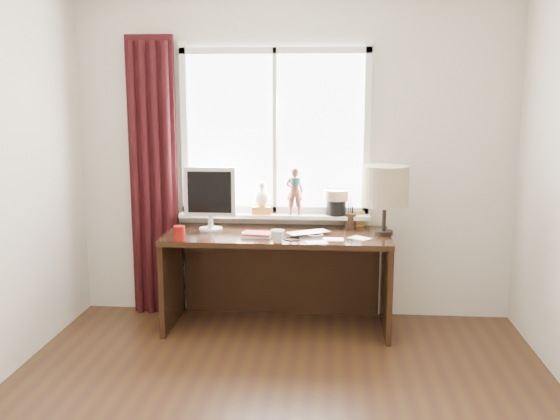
# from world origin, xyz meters

# --- Properties ---
(wall_back) EXTENTS (3.50, 0.00, 2.60)m
(wall_back) POSITION_xyz_m (0.00, 2.00, 1.30)
(wall_back) COLOR beige
(wall_back) RESTS_ON ground
(wall_front) EXTENTS (3.50, 0.00, 2.60)m
(wall_front) POSITION_xyz_m (0.00, -2.00, 1.30)
(wall_front) COLOR beige
(wall_front) RESTS_ON ground
(laptop) EXTENTS (0.38, 0.34, 0.03)m
(laptop) POSITION_xyz_m (0.14, 1.60, 0.76)
(laptop) COLOR silver
(laptop) RESTS_ON desk
(mug) EXTENTS (0.13, 0.13, 0.10)m
(mug) POSITION_xyz_m (-0.07, 1.33, 0.80)
(mug) COLOR white
(mug) RESTS_ON desk
(red_cup) EXTENTS (0.08, 0.08, 0.11)m
(red_cup) POSITION_xyz_m (-0.78, 1.33, 0.80)
(red_cup) COLOR maroon
(red_cup) RESTS_ON desk
(window) EXTENTS (1.52, 0.20, 1.40)m
(window) POSITION_xyz_m (-0.15, 1.95, 1.30)
(window) COLOR white
(window) RESTS_ON ground
(curtain) EXTENTS (0.38, 0.09, 2.25)m
(curtain) POSITION_xyz_m (-1.13, 1.91, 1.12)
(curtain) COLOR black
(curtain) RESTS_ON floor
(desk) EXTENTS (1.70, 0.70, 0.75)m
(desk) POSITION_xyz_m (-0.10, 1.73, 0.51)
(desk) COLOR black
(desk) RESTS_ON floor
(monitor) EXTENTS (0.40, 0.18, 0.49)m
(monitor) POSITION_xyz_m (-0.63, 1.71, 1.03)
(monitor) COLOR beige
(monitor) RESTS_ON desk
(notebook_stack) EXTENTS (0.24, 0.18, 0.03)m
(notebook_stack) POSITION_xyz_m (-0.24, 1.51, 0.77)
(notebook_stack) COLOR beige
(notebook_stack) RESTS_ON desk
(brush_holder) EXTENTS (0.09, 0.09, 0.25)m
(brush_holder) POSITION_xyz_m (0.46, 1.86, 0.81)
(brush_holder) COLOR black
(brush_holder) RESTS_ON desk
(icon_frame) EXTENTS (0.10, 0.04, 0.13)m
(icon_frame) POSITION_xyz_m (0.52, 1.93, 0.81)
(icon_frame) COLOR gold
(icon_frame) RESTS_ON desk
(table_lamp) EXTENTS (0.35, 0.35, 0.52)m
(table_lamp) POSITION_xyz_m (0.70, 1.65, 1.11)
(table_lamp) COLOR black
(table_lamp) RESTS_ON desk
(loose_papers) EXTENTS (0.49, 0.33, 0.00)m
(loose_papers) POSITION_xyz_m (0.35, 1.44, 0.75)
(loose_papers) COLOR white
(loose_papers) RESTS_ON desk
(desk_cables) EXTENTS (0.29, 0.35, 0.01)m
(desk_cables) POSITION_xyz_m (0.07, 1.56, 0.75)
(desk_cables) COLOR black
(desk_cables) RESTS_ON desk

